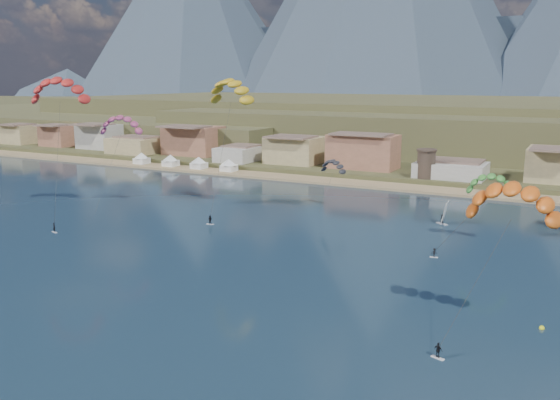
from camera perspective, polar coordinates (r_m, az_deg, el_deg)
name	(u,v)px	position (r m, az deg, el deg)	size (l,w,h in m)	color
ground	(165,320)	(78.64, -11.14, -11.38)	(2400.00, 2400.00, 0.00)	black
beach	(401,187)	(171.02, 11.62, 1.24)	(2200.00, 12.00, 0.90)	tan
land	(537,112)	(618.34, 23.66, 7.87)	(2200.00, 900.00, 4.00)	brown
foothills	(530,127)	(290.10, 23.11, 6.50)	(940.00, 210.00, 18.00)	brown
town	(299,147)	(198.92, 1.88, 5.16)	(400.00, 24.00, 12.00)	beige
watchtower	(426,163)	(176.44, 14.00, 3.46)	(5.82, 5.82, 8.60)	#47382D
beach_tents	(184,159)	(204.72, -9.31, 3.99)	(43.40, 6.40, 5.00)	white
kitesurfer_red	(59,86)	(140.82, -20.65, 10.30)	(18.83, 19.44, 33.86)	silver
kitesurfer_yellow	(231,88)	(133.92, -4.80, 10.80)	(13.83, 16.85, 32.07)	silver
kitesurfer_orange	(513,196)	(74.34, 21.68, 0.40)	(12.05, 14.51, 21.27)	silver
kitesurfer_green	(491,181)	(114.98, 19.76, 1.73)	(12.13, 15.61, 17.55)	silver
distant_kite_pink	(121,122)	(142.07, -15.20, 7.35)	(10.88, 7.91, 23.79)	#262626
distant_kite_dark	(333,164)	(140.98, 5.19, 3.50)	(7.84, 6.57, 13.67)	#262626
windsurfer	(443,217)	(130.35, 15.54, -1.60)	(3.09, 3.09, 4.91)	silver
buoy	(542,328)	(81.53, 24.06, -11.28)	(0.65, 0.65, 0.65)	#FEFC1A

